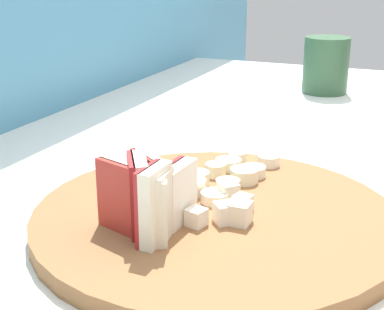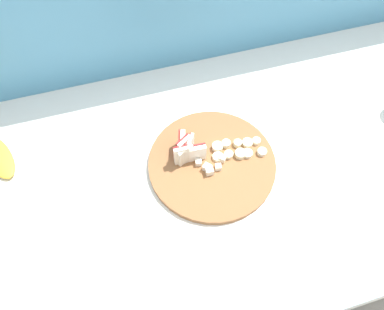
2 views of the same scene
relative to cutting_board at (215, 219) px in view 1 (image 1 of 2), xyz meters
name	(u,v)px [view 1 (image 1 of 2)]	position (x,y,z in m)	size (l,w,h in m)	color
cutting_board	(215,219)	(0.00, 0.00, 0.00)	(0.34, 0.34, 0.02)	brown
apple_wedge_fan	(150,198)	(-0.06, 0.04, 0.04)	(0.09, 0.08, 0.07)	#A32323
apple_dice_pile	(229,208)	(-0.01, -0.02, 0.02)	(0.09, 0.05, 0.02)	white
banana_slice_rows	(227,175)	(0.08, 0.02, 0.02)	(0.15, 0.08, 0.02)	#F4EAC6
small_jar	(326,65)	(0.62, 0.02, 0.04)	(0.08, 0.08, 0.10)	#335638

